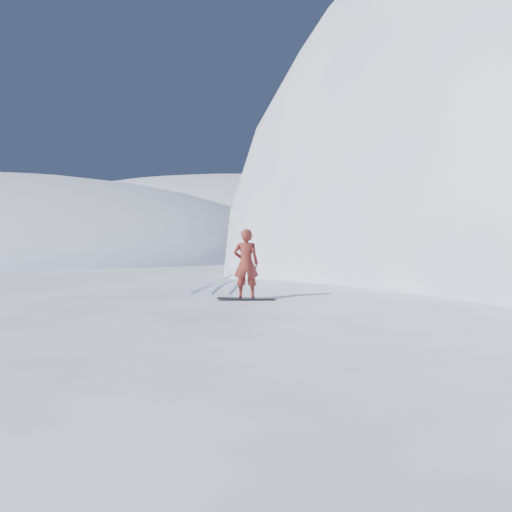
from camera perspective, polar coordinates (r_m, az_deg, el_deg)
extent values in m
plane|color=white|center=(12.97, -2.45, -16.12)|extent=(400.00, 400.00, 0.00)
ellipsoid|color=white|center=(15.51, 4.68, -12.91)|extent=(36.00, 28.00, 4.80)
ellipsoid|color=white|center=(32.53, 26.48, -4.82)|extent=(28.00, 24.00, 18.00)
ellipsoid|color=white|center=(129.36, -4.28, 1.11)|extent=(140.00, 90.00, 36.00)
ellipsoid|color=white|center=(13.11, -23.01, -16.15)|extent=(6.00, 5.40, 0.80)
ellipsoid|color=white|center=(9.71, 22.95, -23.17)|extent=(5.00, 4.50, 0.70)
ellipsoid|color=white|center=(19.06, -2.61, -9.88)|extent=(7.00, 6.30, 1.00)
ellipsoid|color=white|center=(16.53, 26.79, -12.21)|extent=(4.00, 3.60, 0.60)
cube|color=black|center=(13.42, -1.15, -4.86)|extent=(1.58, 0.64, 0.03)
imported|color=maroon|center=(13.32, -1.15, -0.86)|extent=(0.76, 0.59, 1.85)
cube|color=silver|center=(17.62, -4.81, -2.96)|extent=(0.67, 5.98, 0.04)
cube|color=silver|center=(17.52, -3.87, -2.99)|extent=(1.37, 5.87, 0.04)
cube|color=silver|center=(17.34, -2.10, -3.05)|extent=(1.32, 5.88, 0.04)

